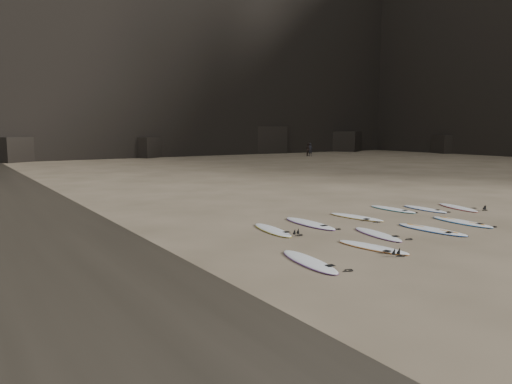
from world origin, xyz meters
The scene contains 14 objects.
ground centered at (0.00, 0.00, 0.00)m, with size 240.00×240.00×0.00m, color #897559.
surfboard_0 centered at (-4.47, -1.03, 0.05)m, with size 0.60×2.52×0.09m, color white.
surfboard_1 centered at (-1.97, -0.79, 0.04)m, with size 0.56×2.33×0.08m, color white.
surfboard_2 centered at (-0.57, 0.37, 0.04)m, with size 0.56×2.33×0.08m, color white.
surfboard_3 centered at (1.49, -0.09, 0.05)m, with size 0.62×2.59×0.09m, color white.
surfboard_4 centered at (3.54, 0.22, 0.05)m, with size 0.60×2.50×0.09m, color white.
surfboard_5 centered at (-3.02, 2.72, 0.04)m, with size 0.59×2.44×0.09m, color white.
surfboard_6 centered at (-1.27, 2.94, 0.05)m, with size 0.65×2.71×0.10m, color white.
surfboard_7 centered at (1.04, 3.00, 0.04)m, with size 0.58×2.40×0.09m, color white.
surfboard_8 centered at (3.64, 3.55, 0.04)m, with size 0.57×2.36×0.08m, color white.
surfboard_9 centered at (4.81, 2.87, 0.04)m, with size 0.54×2.25×0.08m, color white.
surfboard_10 centered at (6.31, 2.35, 0.04)m, with size 0.57×2.39×0.09m, color white.
person_a centered at (25.95, 36.71, 0.79)m, with size 0.58×0.38×1.59m, color black.
person_b centered at (25.78, 36.86, 0.80)m, with size 0.78×0.60×1.60m, color black.
Camera 1 is at (-12.24, -10.67, 3.41)m, focal length 35.00 mm.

